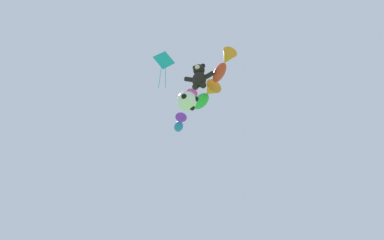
{
  "coord_description": "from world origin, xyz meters",
  "views": [
    {
      "loc": [
        2.19,
        -2.71,
        1.48
      ],
      "look_at": [
        -0.7,
        6.47,
        7.9
      ],
      "focal_mm": 24.0,
      "sensor_mm": 36.0,
      "label": 1
    }
  ],
  "objects": [
    {
      "name": "diamond_kite",
      "position": [
        -2.76,
        7.31,
        13.09
      ],
      "size": [
        1.14,
        0.89,
        2.94
      ],
      "color": "#19ADB2"
    },
    {
      "name": "fish_kite_emerald",
      "position": [
        -0.52,
        8.49,
        10.82
      ],
      "size": [
        2.18,
        2.2,
        0.93
      ],
      "color": "green"
    },
    {
      "name": "fish_kite_cobalt",
      "position": [
        -3.32,
        11.81,
        11.54
      ],
      "size": [
        1.5,
        1.97,
        0.81
      ],
      "color": "blue"
    },
    {
      "name": "fish_kite_crimson",
      "position": [
        0.92,
        6.57,
        10.96
      ],
      "size": [
        1.73,
        2.17,
        0.71
      ],
      "color": "red"
    },
    {
      "name": "fish_kite_teal",
      "position": [
        -1.92,
        9.94,
        11.96
      ],
      "size": [
        1.34,
        1.79,
        0.73
      ],
      "color": "#19ADB2"
    },
    {
      "name": "teddy_bear_kite",
      "position": [
        -0.41,
        6.77,
        10.76
      ],
      "size": [
        1.62,
        0.71,
        1.65
      ],
      "color": "black"
    },
    {
      "name": "soccer_ball_kite",
      "position": [
        -1.0,
        6.66,
        9.21
      ],
      "size": [
        1.07,
        1.06,
        0.98
      ],
      "color": "white"
    }
  ]
}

